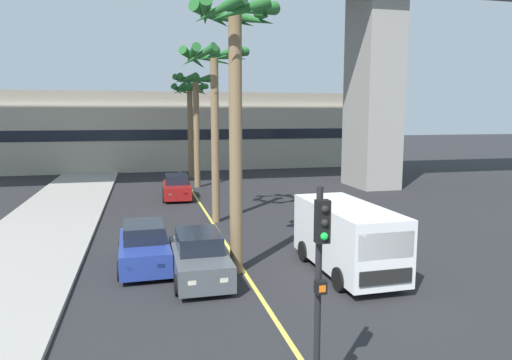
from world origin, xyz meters
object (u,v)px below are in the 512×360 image
at_px(palm_tree_far_median, 214,79).
at_px(palm_tree_farthest_median, 235,61).
at_px(car_queue_third, 199,258).
at_px(palm_tree_near_median, 196,96).
at_px(palm_tree_mid_median, 190,103).
at_px(delivery_van, 347,236).
at_px(traffic_light_median_near, 320,269).
at_px(car_queue_second, 144,247).
at_px(car_queue_front, 177,188).

distance_m(palm_tree_far_median, palm_tree_farthest_median, 7.73).
xyz_separation_m(car_queue_third, palm_tree_near_median, (2.20, 19.92, 6.01)).
height_order(palm_tree_near_median, palm_tree_mid_median, palm_tree_near_median).
distance_m(car_queue_third, palm_tree_farthest_median, 6.60).
distance_m(delivery_van, palm_tree_near_median, 21.42).
xyz_separation_m(delivery_van, palm_tree_near_median, (-2.82, 20.52, 5.44)).
height_order(delivery_van, palm_tree_near_median, palm_tree_near_median).
bearing_deg(palm_tree_farthest_median, car_queue_third, -164.78).
height_order(traffic_light_median_near, palm_tree_near_median, palm_tree_near_median).
bearing_deg(car_queue_third, traffic_light_median_near, -80.27).
height_order(car_queue_third, palm_tree_far_median, palm_tree_far_median).
relative_size(car_queue_second, traffic_light_median_near, 0.99).
distance_m(car_queue_third, delivery_van, 5.09).
bearing_deg(palm_tree_farthest_median, traffic_light_median_near, -90.24).
xyz_separation_m(palm_tree_near_median, palm_tree_far_median, (-0.41, -11.84, 0.43)).
bearing_deg(palm_tree_mid_median, car_queue_third, -95.10).
bearing_deg(car_queue_front, palm_tree_mid_median, 78.92).
bearing_deg(palm_tree_far_median, traffic_light_median_near, -91.80).
xyz_separation_m(palm_tree_near_median, palm_tree_mid_median, (0.04, 5.16, -0.34)).
relative_size(traffic_light_median_near, palm_tree_farthest_median, 0.46).
bearing_deg(car_queue_third, delivery_van, -6.81).
bearing_deg(palm_tree_far_median, palm_tree_mid_median, 88.48).
distance_m(car_queue_front, delivery_van, 16.64).
height_order(car_queue_front, traffic_light_median_near, traffic_light_median_near).
distance_m(car_queue_second, palm_tree_near_median, 19.55).
distance_m(car_queue_front, traffic_light_median_near, 23.02).
height_order(car_queue_second, car_queue_third, same).
bearing_deg(car_queue_third, car_queue_second, 135.47).
xyz_separation_m(palm_tree_near_median, palm_tree_farthest_median, (-0.87, -19.56, 0.45)).
distance_m(delivery_van, palm_tree_mid_median, 26.33).
bearing_deg(delivery_van, palm_tree_farthest_median, 165.41).
height_order(car_queue_third, palm_tree_near_median, palm_tree_near_median).
bearing_deg(palm_tree_farthest_median, delivery_van, -14.59).
height_order(car_queue_front, palm_tree_near_median, palm_tree_near_median).
height_order(delivery_van, palm_tree_far_median, palm_tree_far_median).
bearing_deg(palm_tree_far_median, car_queue_third, -102.48).
bearing_deg(traffic_light_median_near, palm_tree_farthest_median, 89.76).
height_order(palm_tree_far_median, palm_tree_farthest_median, palm_tree_farthest_median).
distance_m(traffic_light_median_near, palm_tree_mid_median, 32.87).
bearing_deg(palm_tree_far_median, delivery_van, -69.58).
bearing_deg(traffic_light_median_near, palm_tree_far_median, 88.20).
distance_m(car_queue_second, delivery_van, 7.21).
relative_size(traffic_light_median_near, palm_tree_near_median, 0.50).
height_order(traffic_light_median_near, palm_tree_mid_median, palm_tree_mid_median).
bearing_deg(car_queue_third, palm_tree_far_median, 77.52).
height_order(car_queue_second, traffic_light_median_near, traffic_light_median_near).
height_order(car_queue_second, palm_tree_farthest_median, palm_tree_farthest_median).
bearing_deg(traffic_light_median_near, palm_tree_mid_median, 88.34).
bearing_deg(car_queue_front, traffic_light_median_near, -87.60).
relative_size(delivery_van, palm_tree_near_median, 0.63).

